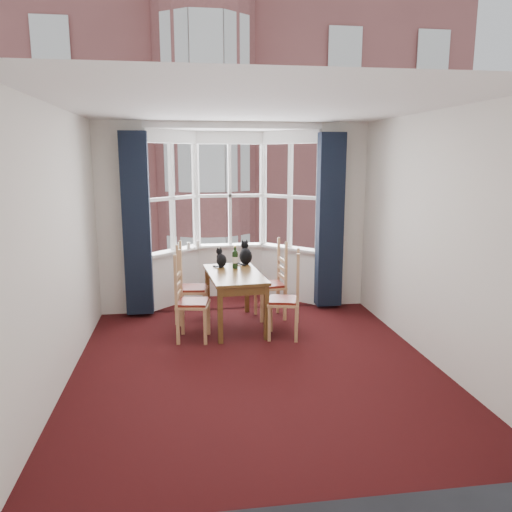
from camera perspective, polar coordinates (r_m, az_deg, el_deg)
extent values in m
plane|color=black|center=(5.68, 0.04, -12.56)|extent=(4.50, 4.50, 0.00)
plane|color=white|center=(5.23, 0.04, 16.80)|extent=(4.50, 4.50, 0.00)
plane|color=silver|center=(5.37, -21.58, 0.86)|extent=(0.00, 4.50, 4.50)
plane|color=silver|center=(5.90, 19.64, 1.87)|extent=(0.00, 4.50, 4.50)
plane|color=silver|center=(3.12, 6.05, -5.45)|extent=(4.00, 0.00, 4.00)
cube|color=silver|center=(7.50, -15.12, 4.01)|extent=(0.70, 0.12, 2.80)
cube|color=silver|center=(7.83, 9.69, 4.52)|extent=(0.70, 0.12, 2.80)
cube|color=black|center=(7.31, -13.47, 3.51)|extent=(0.38, 0.22, 2.60)
cube|color=black|center=(7.60, 8.43, 3.97)|extent=(0.38, 0.22, 2.60)
cube|color=brown|center=(6.76, -2.47, -2.11)|extent=(0.80, 1.34, 0.04)
cube|color=brown|center=(6.25, -4.12, -6.85)|extent=(0.06, 0.06, 0.71)
cube|color=brown|center=(7.38, -5.56, -4.03)|extent=(0.06, 0.06, 0.71)
cube|color=brown|center=(6.36, 1.19, -6.49)|extent=(0.06, 0.06, 0.71)
cube|color=brown|center=(7.48, -1.05, -3.78)|extent=(0.06, 0.06, 0.71)
cube|color=tan|center=(6.38, -7.20, -5.38)|extent=(0.46, 0.48, 0.06)
cube|color=maroon|center=(6.37, -7.20, -5.25)|extent=(0.42, 0.43, 0.03)
cube|color=tan|center=(7.05, -7.22, -3.76)|extent=(0.44, 0.46, 0.06)
cube|color=maroon|center=(7.05, -7.23, -3.64)|extent=(0.40, 0.42, 0.03)
cube|color=tan|center=(6.43, 3.16, -5.16)|extent=(0.49, 0.50, 0.06)
cube|color=maroon|center=(6.43, 3.16, -5.03)|extent=(0.44, 0.45, 0.03)
cube|color=tan|center=(7.20, 1.61, -3.37)|extent=(0.44, 0.46, 0.06)
cube|color=maroon|center=(7.19, 1.61, -3.25)|extent=(0.40, 0.42, 0.03)
ellipsoid|color=black|center=(7.13, -3.96, -0.52)|extent=(0.21, 0.23, 0.19)
sphere|color=black|center=(7.17, -4.23, 0.52)|extent=(0.12, 0.12, 0.09)
cone|color=black|center=(7.15, -4.41, 0.85)|extent=(0.04, 0.04, 0.04)
cone|color=black|center=(7.17, -4.06, 0.89)|extent=(0.04, 0.04, 0.04)
ellipsoid|color=black|center=(7.28, -1.18, -0.05)|extent=(0.20, 0.25, 0.24)
sphere|color=black|center=(7.34, -1.31, 1.27)|extent=(0.12, 0.12, 0.11)
cone|color=black|center=(7.32, -1.56, 1.70)|extent=(0.04, 0.04, 0.05)
cone|color=black|center=(7.33, -1.06, 1.72)|extent=(0.04, 0.04, 0.05)
cylinder|color=black|center=(7.03, -2.41, -0.47)|extent=(0.08, 0.08, 0.23)
sphere|color=black|center=(7.00, -2.41, 0.40)|extent=(0.07, 0.07, 0.07)
cylinder|color=black|center=(7.00, -2.42, 0.75)|extent=(0.03, 0.03, 0.10)
cylinder|color=gold|center=(6.99, -2.42, 1.11)|extent=(0.03, 0.03, 0.02)
cylinder|color=silver|center=(7.02, -2.41, -0.43)|extent=(0.08, 0.08, 0.09)
cylinder|color=white|center=(7.87, -8.69, 1.12)|extent=(0.06, 0.06, 0.12)
cylinder|color=white|center=(7.90, -7.72, 1.17)|extent=(0.06, 0.06, 0.11)
cylinder|color=white|center=(7.92, -6.67, 1.27)|extent=(0.05, 0.05, 0.13)
plane|color=#333335|center=(38.31, -6.95, -1.36)|extent=(80.00, 80.00, 0.00)
cube|color=#98524E|center=(19.45, -6.09, 7.36)|extent=(18.00, 6.00, 14.00)
cylinder|color=#98524E|center=(16.46, -5.67, 6.67)|extent=(3.20, 3.20, 14.00)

